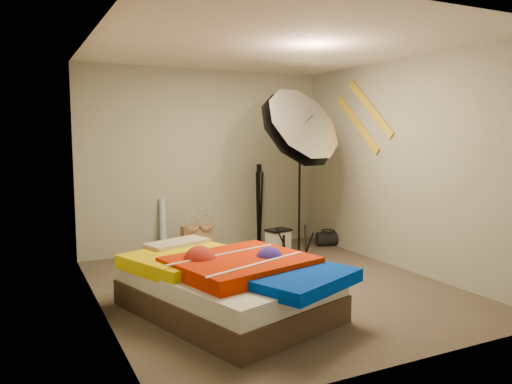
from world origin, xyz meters
TOP-DOWN VIEW (x-y plane):
  - floor at (0.00, 0.00)m, footprint 4.00×4.00m
  - ceiling at (0.00, 0.00)m, footprint 4.00×4.00m
  - wall_back at (0.00, 2.00)m, footprint 3.50×0.00m
  - wall_front at (0.00, -2.00)m, footprint 3.50×0.00m
  - wall_left at (-1.75, 0.00)m, footprint 0.00×4.00m
  - wall_right at (1.75, 0.00)m, footprint 0.00×4.00m
  - tote_bag at (-0.28, 1.57)m, footprint 0.44×0.22m
  - wrapping_roll at (-0.65, 1.90)m, footprint 0.13×0.23m
  - camera_case at (0.81, 1.36)m, footprint 0.33×0.27m
  - duffel_bag at (1.65, 1.38)m, footprint 0.38×0.29m
  - wall_stripe_upper at (1.73, 0.60)m, footprint 0.02×0.91m
  - wall_stripe_lower at (1.73, 0.85)m, footprint 0.02×0.91m
  - bed at (-0.73, -0.51)m, footprint 1.83×2.18m
  - photo_umbrella at (0.79, 0.85)m, footprint 1.28×0.95m
  - camera_tripod at (0.77, 1.87)m, footprint 0.08×0.08m

SIDE VIEW (x-z plane):
  - floor at x=0.00m, z-range 0.00..0.00m
  - duffel_bag at x=1.65m, z-range 0.00..0.20m
  - camera_case at x=0.81m, z-range 0.00..0.30m
  - tote_bag at x=-0.28m, z-range -0.01..0.43m
  - bed at x=-0.73m, z-range 0.00..0.54m
  - wrapping_roll at x=-0.65m, z-range 0.00..0.77m
  - camera_tripod at x=0.77m, z-range 0.09..1.27m
  - wall_back at x=0.00m, z-range -0.50..3.00m
  - wall_front at x=0.00m, z-range -0.50..3.00m
  - wall_left at x=-1.75m, z-range -0.75..3.25m
  - wall_right at x=1.75m, z-range -0.75..3.25m
  - photo_umbrella at x=0.79m, z-range 0.50..2.82m
  - wall_stripe_lower at x=1.73m, z-range 1.36..2.14m
  - wall_stripe_upper at x=1.73m, z-range 1.56..2.34m
  - ceiling at x=0.00m, z-range 2.50..2.50m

